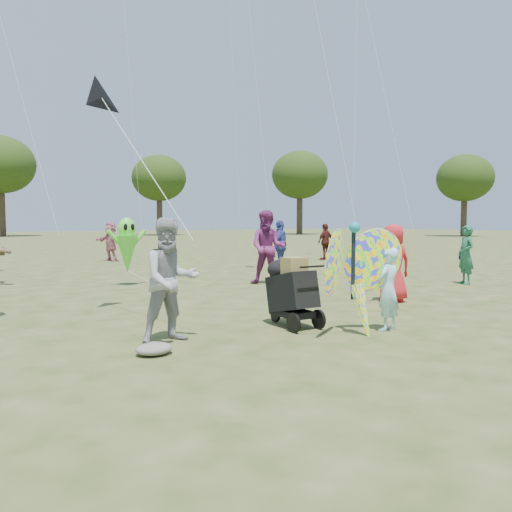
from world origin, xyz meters
The scene contains 15 objects.
ground centered at (0.00, 0.00, 0.00)m, with size 160.00×160.00×0.00m, color #51592B.
child_girl centered at (1.25, 0.10, 0.63)m, with size 0.46×0.30×1.25m, color #A6E0EB.
adult_man centered at (-1.75, 1.25, 0.85)m, with size 0.82×0.64×1.69m, color #9A999F.
grey_bag centered at (-2.21, 0.73, 0.07)m, with size 0.46×0.38×0.15m, color slate.
crowd_a centered at (3.39, 1.90, 0.79)m, with size 0.78×0.50×1.59m, color red.
crowd_c centered at (5.05, 8.10, 0.84)m, with size 0.98×0.41×1.68m, color #38489B.
crowd_e centered at (2.87, 5.64, 0.96)m, with size 0.94×0.73×1.93m, color #752762.
crowd_f centered at (7.22, 2.84, 0.77)m, with size 0.56×0.37×1.54m, color #235F43.
crowd_h centered at (9.56, 11.05, 0.77)m, with size 0.91×0.38×1.55m, color #4C1B19.
crowd_j centered at (1.75, 15.50, 0.81)m, with size 1.50×0.48×1.61m, color #BE6D81.
jogging_stroller centered at (0.21, 1.14, 0.61)m, with size 0.54×1.06×1.09m.
butterfly_kite centered at (0.68, 0.18, 0.84)m, with size 1.74×0.75×1.84m.
delta_kite_rig centered at (-1.95, 3.59, 3.71)m, with size 1.05×2.58×2.79m.
alien_kite centered at (-0.30, 7.34, 0.97)m, with size 1.12×0.69×1.74m.
tree_line centered at (3.67, 44.99, 6.86)m, with size 91.78×33.60×10.79m.
Camera 1 is at (-4.46, -5.03, 1.65)m, focal length 35.00 mm.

